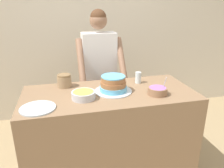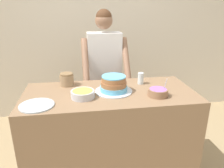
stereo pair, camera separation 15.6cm
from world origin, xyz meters
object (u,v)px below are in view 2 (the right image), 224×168
object	(u,v)px
frosting_bowl_yellow	(83,94)
ceramic_plate	(37,105)
cake	(114,85)
stoneware_jar	(67,79)
drinking_glass	(141,78)
person_baker	(105,66)
frosting_bowl_purple	(158,92)

from	to	relation	value
frosting_bowl_yellow	ceramic_plate	distance (m)	0.39
cake	stoneware_jar	distance (m)	0.49
drinking_glass	ceramic_plate	world-z (taller)	drinking_glass
frosting_bowl_yellow	stoneware_jar	xyz separation A→B (m)	(-0.15, 0.33, 0.03)
frosting_bowl_yellow	person_baker	bearing A→B (deg)	70.03
cake	frosting_bowl_purple	size ratio (longest dim) A/B	1.98
cake	person_baker	bearing A→B (deg)	90.10
cake	frosting_bowl_purple	distance (m)	0.40
cake	ceramic_plate	distance (m)	0.69
person_baker	ceramic_plate	world-z (taller)	person_baker
person_baker	stoneware_jar	size ratio (longest dim) A/B	12.18
person_baker	frosting_bowl_purple	bearing A→B (deg)	-66.39
cake	drinking_glass	xyz separation A→B (m)	(0.31, 0.17, -0.01)
frosting_bowl_yellow	drinking_glass	world-z (taller)	drinking_glass
frosting_bowl_yellow	cake	bearing A→B (deg)	18.54
person_baker	frosting_bowl_yellow	bearing A→B (deg)	-109.97
drinking_glass	ceramic_plate	bearing A→B (deg)	-158.51
person_baker	cake	distance (m)	0.69
person_baker	frosting_bowl_purple	xyz separation A→B (m)	(0.37, -0.85, -0.02)
frosting_bowl_purple	person_baker	bearing A→B (deg)	113.61
person_baker	cake	xyz separation A→B (m)	(0.00, -0.69, 0.01)
frosting_bowl_yellow	ceramic_plate	world-z (taller)	frosting_bowl_yellow
drinking_glass	person_baker	bearing A→B (deg)	120.40
person_baker	cake	size ratio (longest dim) A/B	4.79
person_baker	frosting_bowl_purple	distance (m)	0.93
person_baker	cake	bearing A→B (deg)	-89.90
frosting_bowl_purple	frosting_bowl_yellow	world-z (taller)	frosting_bowl_purple
frosting_bowl_yellow	ceramic_plate	size ratio (longest dim) A/B	0.74
cake	frosting_bowl_yellow	size ratio (longest dim) A/B	1.69
person_baker	drinking_glass	distance (m)	0.61
drinking_glass	stoneware_jar	bearing A→B (deg)	174.93
stoneware_jar	frosting_bowl_yellow	bearing A→B (deg)	-66.12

